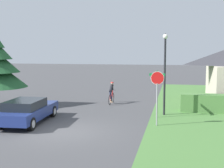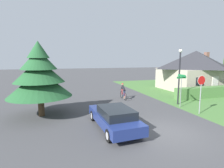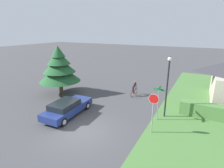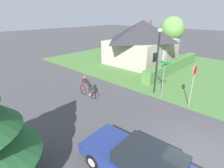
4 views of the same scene
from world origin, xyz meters
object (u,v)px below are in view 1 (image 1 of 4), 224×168
Objects in this scene: sedan_left_lane at (28,111)px; stop_sign at (157,88)px; street_lamp at (165,65)px; street_name_sign at (157,85)px; cyclist at (111,93)px.

stop_sign is at bearing -86.73° from sedan_left_lane.
street_lamp is 1.45m from street_name_sign.
street_lamp reaches higher than stop_sign.
stop_sign reaches higher than street_name_sign.
stop_sign is 1.97m from street_name_sign.
street_name_sign is at bearing -138.97° from cyclist.
sedan_left_lane is 0.97× the size of street_lamp.
sedan_left_lane is 1.74× the size of street_name_sign.
street_lamp is at bearing -66.55° from sedan_left_lane.
street_name_sign is (-0.40, -0.82, -1.13)m from street_lamp.
street_lamp is at bearing -95.88° from stop_sign.
stop_sign is at bearing -148.61° from cyclist.
street_name_sign is at bearing -86.66° from stop_sign.
street_name_sign is at bearing -70.94° from sedan_left_lane.
stop_sign is 2.99m from street_lamp.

